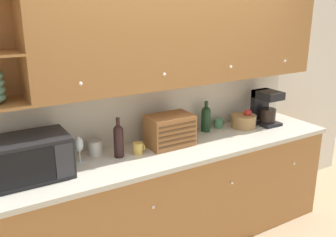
# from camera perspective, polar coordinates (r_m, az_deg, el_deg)

# --- Properties ---
(ground_plane) EXTENTS (24.00, 24.00, 0.00)m
(ground_plane) POSITION_cam_1_polar(r_m,az_deg,el_deg) (3.88, -1.78, -15.94)
(ground_plane) COLOR tan
(wall_back) EXTENTS (5.49, 0.06, 2.60)m
(wall_back) POSITION_cam_1_polar(r_m,az_deg,el_deg) (3.38, -2.24, 3.11)
(wall_back) COLOR white
(wall_back) RESTS_ON ground_plane
(counter_unit) EXTENTS (3.11, 0.67, 0.94)m
(counter_unit) POSITION_cam_1_polar(r_m,az_deg,el_deg) (3.40, 0.86, -11.82)
(counter_unit) COLOR #A36B38
(counter_unit) RESTS_ON ground_plane
(backsplash_panel) EXTENTS (3.09, 0.01, 0.52)m
(backsplash_panel) POSITION_cam_1_polar(r_m,az_deg,el_deg) (3.37, -1.92, 1.36)
(backsplash_panel) COLOR beige
(backsplash_panel) RESTS_ON counter_unit
(upper_cabinets) EXTENTS (3.09, 0.38, 0.72)m
(upper_cabinets) POSITION_cam_1_polar(r_m,az_deg,el_deg) (3.19, 2.07, 11.78)
(upper_cabinets) COLOR #A36B38
(upper_cabinets) RESTS_ON backsplash_panel
(microwave) EXTENTS (0.56, 0.37, 0.30)m
(microwave) POSITION_cam_1_polar(r_m,az_deg,el_deg) (2.79, -20.48, -5.65)
(microwave) COLOR black
(microwave) RESTS_ON counter_unit
(wine_glass) EXTENTS (0.07, 0.07, 0.21)m
(wine_glass) POSITION_cam_1_polar(r_m,az_deg,el_deg) (2.94, -13.44, -3.97)
(wine_glass) COLOR silver
(wine_glass) RESTS_ON counter_unit
(storage_canister) EXTENTS (0.12, 0.12, 0.13)m
(storage_canister) POSITION_cam_1_polar(r_m,az_deg,el_deg) (3.09, -11.07, -4.34)
(storage_canister) COLOR silver
(storage_canister) RESTS_ON counter_unit
(wine_bottle) EXTENTS (0.08, 0.08, 0.33)m
(wine_bottle) POSITION_cam_1_polar(r_m,az_deg,el_deg) (2.99, -7.55, -3.17)
(wine_bottle) COLOR black
(wine_bottle) RESTS_ON counter_unit
(mug_blue_second) EXTENTS (0.09, 0.08, 0.09)m
(mug_blue_second) POSITION_cam_1_polar(r_m,az_deg,el_deg) (3.07, -4.57, -4.54)
(mug_blue_second) COLOR gold
(mug_blue_second) RESTS_ON counter_unit
(bread_box) EXTENTS (0.39, 0.26, 0.27)m
(bread_box) POSITION_cam_1_polar(r_m,az_deg,el_deg) (3.21, 0.27, -1.83)
(bread_box) COLOR #996033
(bread_box) RESTS_ON counter_unit
(mug_patterned_third) EXTENTS (0.09, 0.08, 0.09)m
(mug_patterned_third) POSITION_cam_1_polar(r_m,az_deg,el_deg) (3.53, 3.50, -1.66)
(mug_patterned_third) COLOR #4C845B
(mug_patterned_third) RESTS_ON counter_unit
(second_wine_bottle) EXTENTS (0.09, 0.09, 0.30)m
(second_wine_bottle) POSITION_cam_1_polar(r_m,az_deg,el_deg) (3.58, 5.80, 0.12)
(second_wine_bottle) COLOR #19381E
(second_wine_bottle) RESTS_ON counter_unit
(mug) EXTENTS (0.10, 0.09, 0.09)m
(mug) POSITION_cam_1_polar(r_m,az_deg,el_deg) (3.73, 7.71, -0.70)
(mug) COLOR #4C845B
(mug) RESTS_ON counter_unit
(fruit_basket) EXTENTS (0.24, 0.24, 0.19)m
(fruit_basket) POSITION_cam_1_polar(r_m,az_deg,el_deg) (3.77, 11.48, -0.33)
(fruit_basket) COLOR #A87F4C
(fruit_basket) RESTS_ON counter_unit
(coffee_maker) EXTENTS (0.21, 0.26, 0.34)m
(coffee_maker) POSITION_cam_1_polar(r_m,az_deg,el_deg) (3.90, 14.57, 1.73)
(coffee_maker) COLOR black
(coffee_maker) RESTS_ON counter_unit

